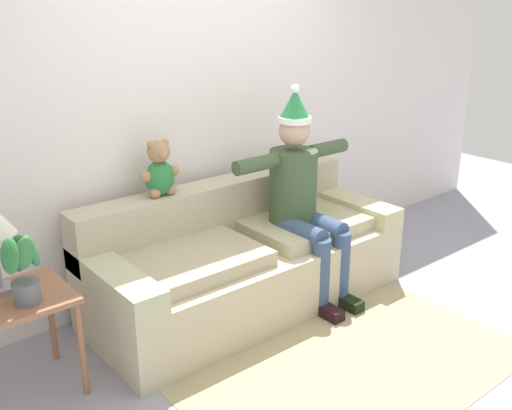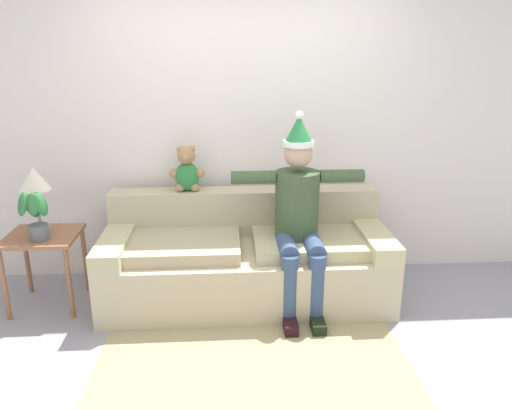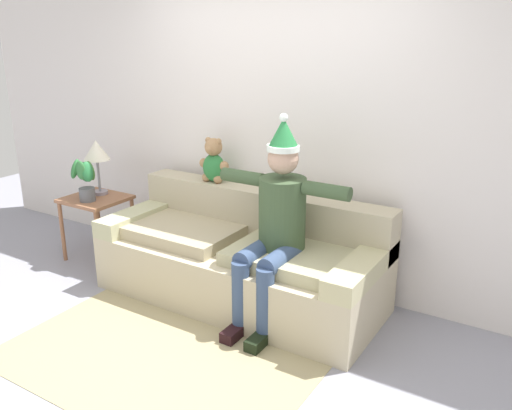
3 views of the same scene
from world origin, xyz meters
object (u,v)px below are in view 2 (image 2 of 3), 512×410
(couch, at_px, (246,258))
(table_lamp, at_px, (34,182))
(person_seated, at_px, (299,212))
(potted_plant, at_px, (35,213))
(teddy_bear, at_px, (187,171))
(side_table, at_px, (44,246))

(couch, height_order, table_lamp, table_lamp)
(person_seated, relative_size, potted_plant, 3.82)
(couch, height_order, potted_plant, potted_plant)
(teddy_bear, bearing_deg, couch, -31.38)
(teddy_bear, height_order, potted_plant, teddy_bear)
(teddy_bear, xyz_separation_m, side_table, (-1.10, -0.35, -0.50))
(couch, xyz_separation_m, teddy_bear, (-0.47, 0.29, 0.67))
(table_lamp, bearing_deg, teddy_bear, 12.39)
(person_seated, xyz_separation_m, table_lamp, (-2.01, 0.20, 0.22))
(person_seated, bearing_deg, side_table, 176.99)
(potted_plant, bearing_deg, person_seated, 0.31)
(side_table, bearing_deg, potted_plant, -79.47)
(teddy_bear, distance_m, potted_plant, 1.19)
(couch, relative_size, side_table, 3.77)
(table_lamp, bearing_deg, potted_plant, -74.03)
(couch, relative_size, potted_plant, 5.65)
(teddy_bear, bearing_deg, potted_plant, -156.73)
(potted_plant, bearing_deg, couch, 6.44)
(couch, bearing_deg, side_table, -177.78)
(teddy_bear, bearing_deg, side_table, -162.35)
(couch, relative_size, table_lamp, 4.42)
(couch, bearing_deg, potted_plant, -173.56)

